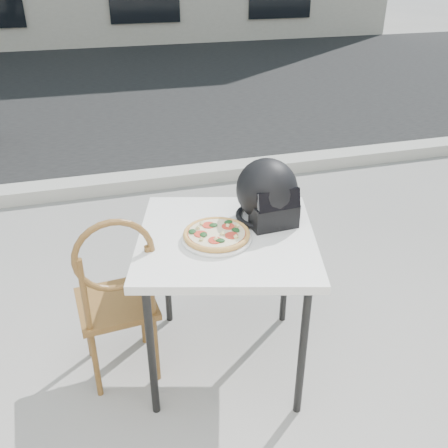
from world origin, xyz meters
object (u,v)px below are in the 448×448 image
object	(u,v)px
pizza	(217,234)
cafe_table_main	(227,248)
plate	(217,238)
cafe_chair_main	(116,291)
helmet	(268,194)

from	to	relation	value
pizza	cafe_table_main	bearing A→B (deg)	27.25
cafe_table_main	plate	world-z (taller)	plate
cafe_chair_main	cafe_table_main	bearing A→B (deg)	171.15
plate	cafe_chair_main	bearing A→B (deg)	171.96
plate	cafe_chair_main	distance (m)	0.54
plate	pizza	size ratio (longest dim) A/B	0.98
pizza	helmet	xyz separation A→B (m)	(0.29, 0.13, 0.10)
helmet	plate	bearing A→B (deg)	-159.84
plate	cafe_chair_main	size ratio (longest dim) A/B	0.39
pizza	helmet	size ratio (longest dim) A/B	1.18
plate	pizza	xyz separation A→B (m)	(-0.00, 0.00, 0.02)
plate	helmet	bearing A→B (deg)	23.82
pizza	helmet	bearing A→B (deg)	23.78
cafe_table_main	cafe_chair_main	world-z (taller)	cafe_chair_main
pizza	helmet	world-z (taller)	helmet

